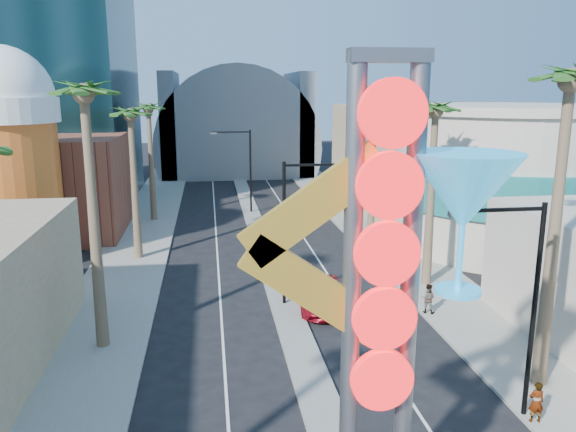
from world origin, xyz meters
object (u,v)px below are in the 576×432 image
Objects in this scene: red_pickup at (321,294)px; pedestrian_a at (536,402)px; neon_sign at (415,281)px; pedestrian_b at (428,298)px.

red_pickup is 3.55× the size of pedestrian_a.
neon_sign is 7.90× the size of pedestrian_b.
pedestrian_b is (6.50, 14.60, -6.36)m from neon_sign.
neon_sign is 10.16m from pedestrian_a.
pedestrian_b is (0.01, 10.09, 0.03)m from pedestrian_a.
neon_sign reaches higher than pedestrian_b.
neon_sign is 8.21× the size of pedestrian_a.
neon_sign is 2.32× the size of red_pickup.
pedestrian_b reaches higher than red_pickup.
pedestrian_a is at bearing 34.83° from neon_sign.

